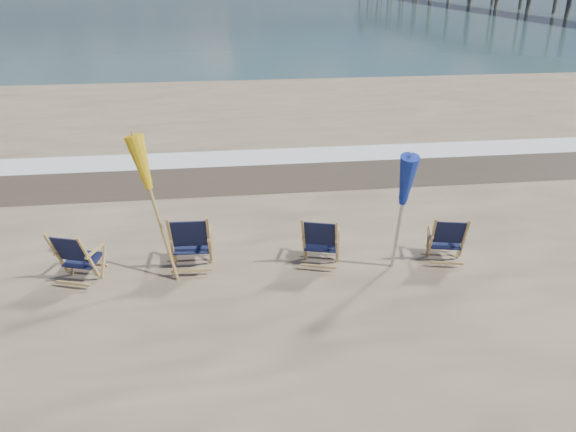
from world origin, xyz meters
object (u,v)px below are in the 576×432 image
object	(u,v)px
beach_chair_2	(337,243)
umbrella_blue	(403,181)
beach_chair_1	(209,242)
beach_chair_3	(464,241)
umbrella_yellow	(153,169)
beach_chair_0	(89,260)

from	to	relation	value
beach_chair_2	umbrella_blue	size ratio (longest dim) A/B	0.46
beach_chair_1	beach_chair_2	bearing A→B (deg)	176.87
beach_chair_2	umbrella_blue	world-z (taller)	umbrella_blue
umbrella_blue	beach_chair_1	bearing A→B (deg)	171.73
beach_chair_2	beach_chair_1	bearing A→B (deg)	11.84
beach_chair_1	beach_chair_3	world-z (taller)	beach_chair_1
umbrella_yellow	umbrella_blue	world-z (taller)	umbrella_yellow
beach_chair_3	umbrella_blue	distance (m)	1.67
umbrella_blue	umbrella_yellow	bearing A→B (deg)	174.80
beach_chair_0	umbrella_yellow	distance (m)	1.79
beach_chair_1	beach_chair_3	size ratio (longest dim) A/B	1.17
beach_chair_0	umbrella_blue	world-z (taller)	umbrella_blue
beach_chair_1	umbrella_yellow	xyz separation A→B (m)	(-0.77, -0.10, 1.34)
beach_chair_2	umbrella_yellow	world-z (taller)	umbrella_yellow
beach_chair_2	umbrella_yellow	distance (m)	3.19
umbrella_blue	beach_chair_0	bearing A→B (deg)	177.77
beach_chair_3	umbrella_blue	bearing A→B (deg)	18.41
umbrella_yellow	umbrella_blue	xyz separation A→B (m)	(3.83, -0.35, -0.25)
umbrella_yellow	beach_chair_1	bearing A→B (deg)	7.17
beach_chair_3	beach_chair_2	bearing A→B (deg)	9.95
beach_chair_3	umbrella_yellow	xyz separation A→B (m)	(-5.03, 0.25, 1.41)
beach_chair_1	beach_chair_3	bearing A→B (deg)	177.77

